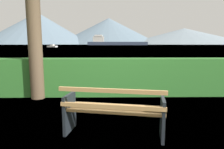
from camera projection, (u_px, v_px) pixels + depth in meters
ground_plane at (114, 134)px, 3.50m from camera, size 1400.00×1400.00×0.00m
water_surface at (109, 45)px, 306.35m from camera, size 620.00×620.00×0.00m
park_bench at (114, 111)px, 3.38m from camera, size 1.76×0.88×0.87m
hedge_row at (112, 77)px, 6.13m from camera, size 13.12×0.65×1.11m
cargo_ship_large at (113, 42)px, 245.63m from camera, size 72.51×11.21×12.30m
fishing_boat_near at (52, 46)px, 92.97m from camera, size 5.36×4.10×1.29m
distant_hills at (105, 32)px, 562.81m from camera, size 706.16×351.56×82.74m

